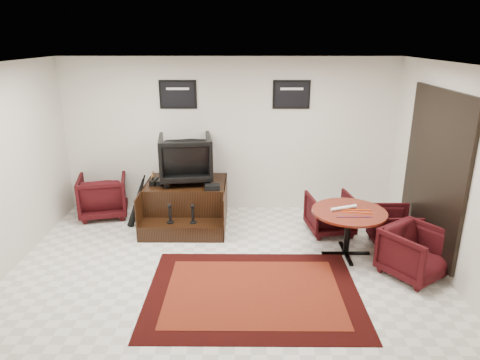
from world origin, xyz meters
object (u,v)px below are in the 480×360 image
Objects in this scene: armchair_side at (103,194)px; table_chair_corner at (415,250)px; table_chair_window at (394,225)px; shine_chair at (186,156)px; table_chair_back at (330,211)px; shine_podium at (186,204)px; meeting_table at (349,216)px.

table_chair_corner is at bearing 143.84° from armchair_side.
shine_chair is at bearing 73.19° from table_chair_window.
shine_chair is 3.91m from table_chair_corner.
table_chair_back is at bearing 159.40° from shine_chair.
shine_podium is 2.14× the size of table_chair_window.
table_chair_back is 0.96× the size of table_chair_corner.
meeting_table is 0.90m from table_chair_window.
shine_chair reaches higher than table_chair_corner.
table_chair_window is at bearing 52.56° from table_chair_corner.
armchair_side is 1.25× the size of table_chair_window.
shine_chair is 3.59m from table_chair_window.
table_chair_back reaches higher than table_chair_window.
table_chair_back is at bearing 157.26° from armchair_side.
table_chair_corner is (3.31, -1.92, -0.79)m from shine_chair.
shine_chair reaches higher than shine_podium.
table_chair_window is 0.91m from table_chair_corner.
table_chair_back reaches higher than shine_podium.
shine_chair is 1.08× the size of armchair_side.
meeting_table is 1.00m from table_chair_corner.
shine_chair reaches higher than table_chair_window.
shine_chair reaches higher than meeting_table.
shine_chair is 1.72m from armchair_side.
shine_chair is at bearing 114.28° from table_chair_corner.
table_chair_back is at bearing 97.45° from meeting_table.
shine_chair is 0.84× the size of meeting_table.
table_chair_back is 1.08× the size of table_chair_window.
table_chair_window is (4.89, -1.15, -0.08)m from armchair_side.
table_chair_corner reaches higher than table_chair_back.
armchair_side is at bearing 76.82° from table_chair_window.
shine_chair is 1.25× the size of table_chair_back.
shine_chair is 1.35× the size of table_chair_window.
table_chair_back is (3.98, -0.67, -0.06)m from armchair_side.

